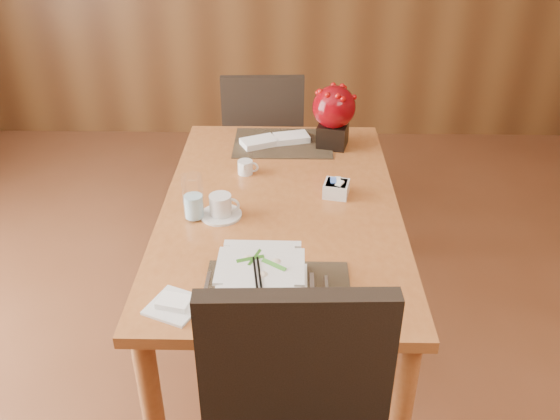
{
  "coord_description": "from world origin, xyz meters",
  "views": [
    {
      "loc": [
        0.04,
        -1.36,
        1.89
      ],
      "look_at": [
        0.0,
        0.35,
        0.87
      ],
      "focal_mm": 38.0,
      "sensor_mm": 36.0,
      "label": 1
    }
  ],
  "objects_px": {
    "water_glass": "(193,197)",
    "bread_plate": "(175,306)",
    "soup_setting": "(261,280)",
    "sugar_caddy": "(336,189)",
    "creamer_jug": "(245,167)",
    "far_chair": "(264,143)",
    "coffee_cup": "(221,207)",
    "berry_decor": "(334,113)",
    "dining_table": "(281,225)"
  },
  "relations": [
    {
      "from": "coffee_cup",
      "to": "water_glass",
      "type": "distance_m",
      "value": 0.11
    },
    {
      "from": "soup_setting",
      "to": "water_glass",
      "type": "bearing_deg",
      "value": 121.61
    },
    {
      "from": "coffee_cup",
      "to": "bread_plate",
      "type": "relative_size",
      "value": 1.08
    },
    {
      "from": "creamer_jug",
      "to": "sugar_caddy",
      "type": "distance_m",
      "value": 0.41
    },
    {
      "from": "water_glass",
      "to": "sugar_caddy",
      "type": "distance_m",
      "value": 0.56
    },
    {
      "from": "dining_table",
      "to": "coffee_cup",
      "type": "distance_m",
      "value": 0.27
    },
    {
      "from": "berry_decor",
      "to": "sugar_caddy",
      "type": "bearing_deg",
      "value": -91.33
    },
    {
      "from": "creamer_jug",
      "to": "far_chair",
      "type": "bearing_deg",
      "value": 93.19
    },
    {
      "from": "dining_table",
      "to": "far_chair",
      "type": "bearing_deg",
      "value": 96.32
    },
    {
      "from": "water_glass",
      "to": "bread_plate",
      "type": "height_order",
      "value": "water_glass"
    },
    {
      "from": "berry_decor",
      "to": "far_chair",
      "type": "bearing_deg",
      "value": 124.3
    },
    {
      "from": "creamer_jug",
      "to": "bread_plate",
      "type": "height_order",
      "value": "creamer_jug"
    },
    {
      "from": "creamer_jug",
      "to": "sugar_caddy",
      "type": "relative_size",
      "value": 0.86
    },
    {
      "from": "dining_table",
      "to": "bread_plate",
      "type": "xyz_separation_m",
      "value": [
        -0.3,
        -0.61,
        0.1
      ]
    },
    {
      "from": "coffee_cup",
      "to": "water_glass",
      "type": "relative_size",
      "value": 0.88
    },
    {
      "from": "far_chair",
      "to": "creamer_jug",
      "type": "bearing_deg",
      "value": 84.96
    },
    {
      "from": "dining_table",
      "to": "soup_setting",
      "type": "distance_m",
      "value": 0.58
    },
    {
      "from": "sugar_caddy",
      "to": "far_chair",
      "type": "height_order",
      "value": "far_chair"
    },
    {
      "from": "far_chair",
      "to": "sugar_caddy",
      "type": "bearing_deg",
      "value": 106.7
    },
    {
      "from": "sugar_caddy",
      "to": "bread_plate",
      "type": "bearing_deg",
      "value": -127.14
    },
    {
      "from": "dining_table",
      "to": "water_glass",
      "type": "relative_size",
      "value": 8.62
    },
    {
      "from": "creamer_jug",
      "to": "far_chair",
      "type": "relative_size",
      "value": 0.08
    },
    {
      "from": "soup_setting",
      "to": "sugar_caddy",
      "type": "distance_m",
      "value": 0.68
    },
    {
      "from": "sugar_caddy",
      "to": "berry_decor",
      "type": "distance_m",
      "value": 0.48
    },
    {
      "from": "water_glass",
      "to": "berry_decor",
      "type": "bearing_deg",
      "value": 49.96
    },
    {
      "from": "soup_setting",
      "to": "coffee_cup",
      "type": "distance_m",
      "value": 0.49
    },
    {
      "from": "berry_decor",
      "to": "dining_table",
      "type": "bearing_deg",
      "value": -113.14
    },
    {
      "from": "water_glass",
      "to": "sugar_caddy",
      "type": "relative_size",
      "value": 1.85
    },
    {
      "from": "far_chair",
      "to": "soup_setting",
      "type": "bearing_deg",
      "value": 90.11
    },
    {
      "from": "coffee_cup",
      "to": "sugar_caddy",
      "type": "height_order",
      "value": "coffee_cup"
    },
    {
      "from": "creamer_jug",
      "to": "berry_decor",
      "type": "height_order",
      "value": "berry_decor"
    },
    {
      "from": "creamer_jug",
      "to": "bread_plate",
      "type": "xyz_separation_m",
      "value": [
        -0.15,
        -0.86,
        -0.02
      ]
    },
    {
      "from": "dining_table",
      "to": "berry_decor",
      "type": "height_order",
      "value": "berry_decor"
    },
    {
      "from": "sugar_caddy",
      "to": "soup_setting",
      "type": "bearing_deg",
      "value": -113.06
    },
    {
      "from": "soup_setting",
      "to": "coffee_cup",
      "type": "bearing_deg",
      "value": 110.99
    },
    {
      "from": "creamer_jug",
      "to": "sugar_caddy",
      "type": "height_order",
      "value": "creamer_jug"
    },
    {
      "from": "dining_table",
      "to": "coffee_cup",
      "type": "xyz_separation_m",
      "value": [
        -0.22,
        -0.1,
        0.13
      ]
    },
    {
      "from": "sugar_caddy",
      "to": "berry_decor",
      "type": "relative_size",
      "value": 0.33
    },
    {
      "from": "creamer_jug",
      "to": "water_glass",
      "type": "bearing_deg",
      "value": -108.23
    },
    {
      "from": "water_glass",
      "to": "sugar_caddy",
      "type": "height_order",
      "value": "water_glass"
    },
    {
      "from": "creamer_jug",
      "to": "far_chair",
      "type": "height_order",
      "value": "far_chair"
    },
    {
      "from": "soup_setting",
      "to": "creamer_jug",
      "type": "relative_size",
      "value": 3.51
    },
    {
      "from": "dining_table",
      "to": "water_glass",
      "type": "bearing_deg",
      "value": -160.26
    },
    {
      "from": "soup_setting",
      "to": "creamer_jug",
      "type": "xyz_separation_m",
      "value": [
        -0.1,
        0.8,
        -0.03
      ]
    },
    {
      "from": "bread_plate",
      "to": "sugar_caddy",
      "type": "bearing_deg",
      "value": 52.86
    },
    {
      "from": "sugar_caddy",
      "to": "bread_plate",
      "type": "distance_m",
      "value": 0.86
    },
    {
      "from": "bread_plate",
      "to": "far_chair",
      "type": "height_order",
      "value": "far_chair"
    },
    {
      "from": "dining_table",
      "to": "far_chair",
      "type": "distance_m",
      "value": 1.04
    },
    {
      "from": "dining_table",
      "to": "berry_decor",
      "type": "bearing_deg",
      "value": 66.86
    },
    {
      "from": "creamer_jug",
      "to": "berry_decor",
      "type": "xyz_separation_m",
      "value": [
        0.38,
        0.28,
        0.13
      ]
    }
  ]
}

